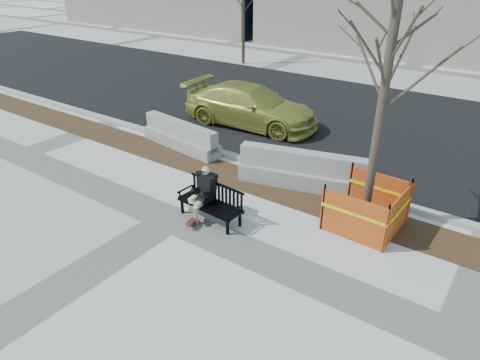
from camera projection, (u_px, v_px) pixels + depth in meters
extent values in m
plane|color=beige|center=(171.00, 219.00, 9.87)|extent=(120.00, 120.00, 0.00)
cube|color=#47301C|center=(237.00, 177.00, 11.75)|extent=(40.00, 1.20, 0.02)
cube|color=black|center=(333.00, 116.00, 16.25)|extent=(60.00, 10.40, 0.01)
cube|color=#9E9B93|center=(256.00, 163.00, 12.41)|extent=(60.00, 0.25, 0.12)
imported|color=#9F9C3B|center=(250.00, 125.00, 15.42)|extent=(4.98, 2.32, 1.41)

